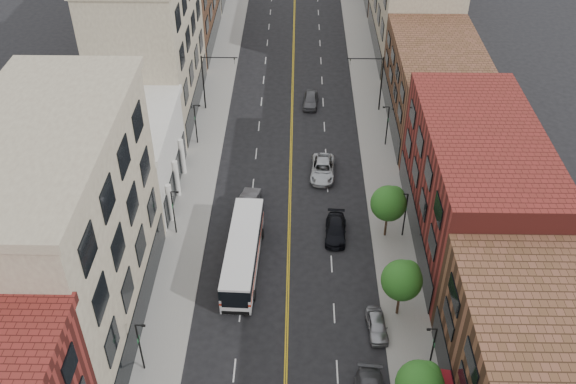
# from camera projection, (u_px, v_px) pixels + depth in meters

# --- Properties ---
(sidewalk_left) EXTENTS (4.00, 110.00, 0.15)m
(sidewalk_left) POSITION_uv_depth(u_px,v_px,m) (201.00, 168.00, 71.27)
(sidewalk_left) COLOR gray
(sidewalk_left) RESTS_ON ground
(sidewalk_right) EXTENTS (4.00, 110.00, 0.15)m
(sidewalk_right) POSITION_uv_depth(u_px,v_px,m) (381.00, 170.00, 70.99)
(sidewalk_right) COLOR gray
(sidewalk_right) RESTS_ON ground
(bldg_l_tanoffice) EXTENTS (10.00, 22.00, 18.00)m
(bldg_l_tanoffice) POSITION_uv_depth(u_px,v_px,m) (62.00, 239.00, 48.49)
(bldg_l_tanoffice) COLOR gray
(bldg_l_tanoffice) RESTS_ON ground
(bldg_l_white) EXTENTS (10.00, 14.00, 8.00)m
(bldg_l_white) POSITION_uv_depth(u_px,v_px,m) (125.00, 158.00, 65.80)
(bldg_l_white) COLOR silver
(bldg_l_white) RESTS_ON ground
(bldg_l_far_a) EXTENTS (10.00, 20.00, 18.00)m
(bldg_l_far_a) POSITION_uv_depth(u_px,v_px,m) (150.00, 43.00, 76.22)
(bldg_l_far_a) COLOR gray
(bldg_l_far_a) RESTS_ON ground
(bldg_r_mid) EXTENTS (10.00, 22.00, 12.00)m
(bldg_r_mid) POSITION_uv_depth(u_px,v_px,m) (475.00, 188.00, 58.57)
(bldg_r_mid) COLOR maroon
(bldg_r_mid) RESTS_ON ground
(bldg_r_far_a) EXTENTS (10.00, 20.00, 10.00)m
(bldg_r_far_a) POSITION_uv_depth(u_px,v_px,m) (435.00, 87.00, 75.82)
(bldg_r_far_a) COLOR brown
(bldg_r_far_a) RESTS_ON ground
(bldg_r_far_b) EXTENTS (10.00, 22.00, 14.00)m
(bldg_r_far_b) POSITION_uv_depth(u_px,v_px,m) (413.00, 4.00, 91.23)
(bldg_r_far_b) COLOR gray
(bldg_r_far_b) RESTS_ON ground
(tree_r_1) EXTENTS (3.40, 3.40, 5.59)m
(tree_r_1) POSITION_uv_depth(u_px,v_px,m) (421.00, 383.00, 44.03)
(tree_r_1) COLOR black
(tree_r_1) RESTS_ON sidewalk_right
(tree_r_2) EXTENTS (3.40, 3.40, 5.59)m
(tree_r_2) POSITION_uv_depth(u_px,v_px,m) (403.00, 279.00, 51.95)
(tree_r_2) COLOR black
(tree_r_2) RESTS_ON sidewalk_right
(tree_r_3) EXTENTS (3.40, 3.40, 5.59)m
(tree_r_3) POSITION_uv_depth(u_px,v_px,m) (389.00, 202.00, 59.87)
(tree_r_3) COLOR black
(tree_r_3) RESTS_ON sidewalk_right
(lamp_l_1) EXTENTS (0.81, 0.55, 5.05)m
(lamp_l_1) POSITION_uv_depth(u_px,v_px,m) (140.00, 344.00, 48.12)
(lamp_l_1) COLOR black
(lamp_l_1) RESTS_ON sidewalk_left
(lamp_l_2) EXTENTS (0.81, 0.55, 5.05)m
(lamp_l_2) POSITION_uv_depth(u_px,v_px,m) (174.00, 210.00, 60.80)
(lamp_l_2) COLOR black
(lamp_l_2) RESTS_ON sidewalk_left
(lamp_l_3) EXTENTS (0.81, 0.55, 5.05)m
(lamp_l_3) POSITION_uv_depth(u_px,v_px,m) (196.00, 122.00, 73.47)
(lamp_l_3) COLOR black
(lamp_l_3) RESTS_ON sidewalk_left
(lamp_r_1) EXTENTS (0.81, 0.55, 5.05)m
(lamp_r_1) POSITION_uv_depth(u_px,v_px,m) (432.00, 348.00, 47.82)
(lamp_r_1) COLOR black
(lamp_r_1) RESTS_ON sidewalk_right
(lamp_r_2) EXTENTS (0.81, 0.55, 5.05)m
(lamp_r_2) POSITION_uv_depth(u_px,v_px,m) (405.00, 212.00, 60.50)
(lamp_r_2) COLOR black
(lamp_r_2) RESTS_ON sidewalk_right
(lamp_r_3) EXTENTS (0.81, 0.55, 5.05)m
(lamp_r_3) POSITION_uv_depth(u_px,v_px,m) (387.00, 124.00, 73.18)
(lamp_r_3) COLOR black
(lamp_r_3) RESTS_ON sidewalk_right
(signal_mast_left) EXTENTS (4.49, 0.18, 7.20)m
(signal_mast_left) POSITION_uv_depth(u_px,v_px,m) (209.00, 76.00, 78.78)
(signal_mast_left) COLOR black
(signal_mast_left) RESTS_ON sidewalk_left
(signal_mast_right) EXTENTS (4.49, 0.18, 7.20)m
(signal_mast_right) POSITION_uv_depth(u_px,v_px,m) (376.00, 78.00, 78.50)
(signal_mast_right) COLOR black
(signal_mast_right) RESTS_ON sidewalk_right
(city_bus) EXTENTS (3.33, 12.35, 3.15)m
(city_bus) POSITION_uv_depth(u_px,v_px,m) (243.00, 251.00, 57.89)
(city_bus) COLOR silver
(city_bus) RESTS_ON ground
(car_parked_far) EXTENTS (1.84, 4.01, 1.33)m
(car_parked_far) POSITION_uv_depth(u_px,v_px,m) (377.00, 325.00, 52.56)
(car_parked_far) COLOR #9A9BA1
(car_parked_far) RESTS_ON ground
(car_lane_behind) EXTENTS (2.42, 5.21, 1.65)m
(car_lane_behind) POSITION_uv_depth(u_px,v_px,m) (248.00, 202.00, 65.18)
(car_lane_behind) COLOR #56555B
(car_lane_behind) RESTS_ON ground
(car_lane_a) EXTENTS (2.29, 5.01, 1.42)m
(car_lane_a) POSITION_uv_depth(u_px,v_px,m) (336.00, 230.00, 61.97)
(car_lane_a) COLOR black
(car_lane_a) RESTS_ON ground
(car_lane_b) EXTENTS (2.98, 5.81, 1.57)m
(car_lane_b) POSITION_uv_depth(u_px,v_px,m) (323.00, 169.00, 69.86)
(car_lane_b) COLOR #B2B6BB
(car_lane_b) RESTS_ON ground
(car_lane_c) EXTENTS (2.15, 4.65, 1.54)m
(car_lane_c) POSITION_uv_depth(u_px,v_px,m) (311.00, 100.00, 81.96)
(car_lane_c) COLOR #525258
(car_lane_c) RESTS_ON ground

